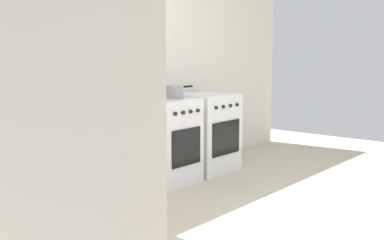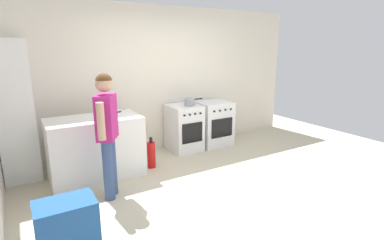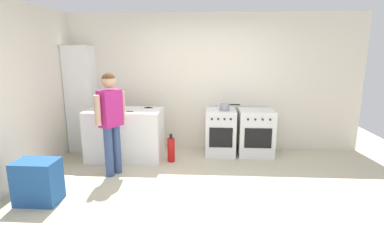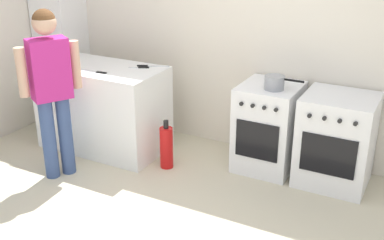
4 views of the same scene
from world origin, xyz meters
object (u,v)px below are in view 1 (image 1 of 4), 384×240
Objects in this scene: knife_carving at (64,104)px; knife_chef at (54,114)px; oven_left at (163,141)px; person at (98,116)px; fire_extinguisher at (133,188)px; pot at (174,92)px; knife_paring at (65,106)px; oven_right at (204,132)px.

knife_chef is (-0.39, -0.44, 0.00)m from knife_carving.
knife_chef is (-1.64, -0.56, 0.48)m from oven_left.
person is 3.18× the size of fire_extinguisher.
person is at bearing -96.92° from knife_chef.
pot is 1.23m from fire_extinguisher.
knife_carving is 0.62× the size of fire_extinguisher.
knife_paring is 0.47m from knife_chef.
oven_left is 1.34m from knife_carving.
oven_left is at bearing 18.86° from knife_chef.
oven_left is 4.30× the size of knife_paring.
person is (-2.35, -1.09, 0.52)m from oven_right.
oven_left is 0.65m from oven_right.
oven_left is 2.08m from person.
knife_paring is 0.40× the size of fire_extinguisher.
oven_right is at bearing 3.61° from knife_carving.
oven_left is at bearing 28.78° from fire_extinguisher.
person is 1.26m from fire_extinguisher.
knife_carving is 0.86m from fire_extinguisher.
oven_right is 0.53× the size of person.
oven_right is at bearing 0.00° from oven_left.
knife_carving reaches higher than fire_extinguisher.
knife_carving is (-1.90, -0.12, 0.48)m from oven_right.
pot reaches higher than knife_chef.
knife_paring is 0.95m from person.
oven_right is at bearing 24.82° from person.
pot is 1.38m from knife_paring.
knife_chef reaches higher than oven_left.
oven_right is 1.61m from fire_extinguisher.
knife_carving reaches higher than oven_right.
oven_left is 1.79m from knife_chef.
knife_chef is at bearing -134.12° from knife_paring.
person reaches higher than oven_left.
pot is 1.17× the size of knife_chef.
knife_paring is at bearing 65.76° from person.
knife_paring is 0.86m from fire_extinguisher.
pot is 1.76m from knife_chef.
oven_right is 1.96m from knife_carving.
fire_extinguisher is (0.37, -0.36, -0.69)m from knife_carving.
knife_carving is 0.20× the size of person.
person reaches higher than knife_paring.
oven_right is 2.64m from person.
pot is at bearing 15.28° from knife_chef.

